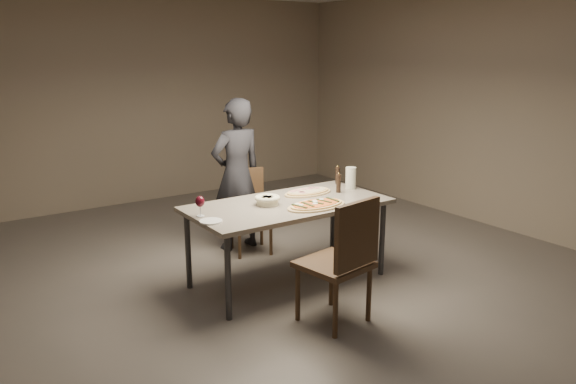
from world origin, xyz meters
TOP-DOWN VIEW (x-y plane):
  - room at (0.00, 0.00)m, footprint 7.00×7.00m
  - dining_table at (0.00, 0.00)m, footprint 1.80×0.90m
  - zucchini_pizza at (0.13, -0.25)m, footprint 0.58×0.32m
  - ham_pizza at (0.34, 0.17)m, footprint 0.50×0.28m
  - bread_basket at (-0.19, 0.05)m, footprint 0.23×0.23m
  - oil_dish at (0.15, -0.11)m, footprint 0.12×0.12m
  - pepper_mill_left at (0.83, 0.32)m, footprint 0.05×0.05m
  - pepper_mill_right at (0.61, 0.04)m, footprint 0.05×0.05m
  - carafe at (0.80, 0.09)m, footprint 0.10×0.10m
  - wine_glass at (-0.83, 0.06)m, footprint 0.08×0.08m
  - side_plate at (-0.83, -0.13)m, footprint 0.18×0.18m
  - chair_near at (-0.13, -0.94)m, footprint 0.55×0.55m
  - chair_far at (0.13, 0.94)m, footprint 0.50×0.50m
  - diner at (0.07, 1.06)m, footprint 0.60×0.41m

SIDE VIEW (x-z plane):
  - chair_far at x=0.13m, z-range 0.05..0.92m
  - chair_near at x=-0.13m, z-range 0.06..1.08m
  - dining_table at x=0.00m, z-range 0.32..1.07m
  - side_plate at x=-0.83m, z-range 0.75..0.76m
  - oil_dish at x=0.15m, z-range 0.75..0.76m
  - ham_pizza at x=0.34m, z-range 0.75..0.78m
  - zucchini_pizza at x=0.13m, z-range 0.74..0.79m
  - bread_basket at x=-0.19m, z-range 0.76..0.84m
  - diner at x=0.07m, z-range 0.00..1.61m
  - pepper_mill_left at x=0.83m, z-range 0.74..0.93m
  - pepper_mill_right at x=0.61m, z-range 0.74..0.94m
  - carafe at x=0.80m, z-range 0.75..0.96m
  - wine_glass at x=-0.83m, z-range 0.78..0.96m
  - room at x=0.00m, z-range -2.10..4.90m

